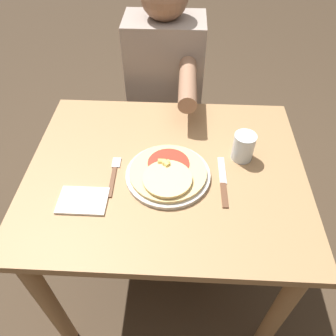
{
  "coord_description": "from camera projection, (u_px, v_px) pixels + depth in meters",
  "views": [
    {
      "loc": [
        0.05,
        -0.76,
        1.58
      ],
      "look_at": [
        0.01,
        -0.03,
        0.81
      ],
      "focal_mm": 35.0,
      "sensor_mm": 36.0,
      "label": 1
    }
  ],
  "objects": [
    {
      "name": "ground_plane",
      "position": [
        167.0,
        273.0,
        1.67
      ],
      "size": [
        8.0,
        8.0,
        0.0
      ],
      "primitive_type": "plane",
      "color": "#423323"
    },
    {
      "name": "dining_table",
      "position": [
        166.0,
        195.0,
        1.21
      ],
      "size": [
        0.94,
        0.76,
        0.77
      ],
      "color": "#9E754C",
      "rests_on": "ground_plane"
    },
    {
      "name": "plate",
      "position": [
        168.0,
        175.0,
        1.08
      ],
      "size": [
        0.28,
        0.28,
        0.01
      ],
      "color": "beige",
      "rests_on": "dining_table"
    },
    {
      "name": "pizza",
      "position": [
        168.0,
        173.0,
        1.06
      ],
      "size": [
        0.25,
        0.25,
        0.04
      ],
      "color": "#DBBC7A",
      "rests_on": "plate"
    },
    {
      "name": "fork",
      "position": [
        114.0,
        174.0,
        1.09
      ],
      "size": [
        0.03,
        0.18,
        0.0
      ],
      "color": "brown",
      "rests_on": "dining_table"
    },
    {
      "name": "knife",
      "position": [
        223.0,
        182.0,
        1.07
      ],
      "size": [
        0.02,
        0.22,
        0.0
      ],
      "color": "brown",
      "rests_on": "dining_table"
    },
    {
      "name": "drinking_glass",
      "position": [
        243.0,
        147.0,
        1.11
      ],
      "size": [
        0.07,
        0.07,
        0.1
      ],
      "color": "silver",
      "rests_on": "dining_table"
    },
    {
      "name": "napkin",
      "position": [
        83.0,
        201.0,
        1.01
      ],
      "size": [
        0.15,
        0.11,
        0.01
      ],
      "color": "silver",
      "rests_on": "dining_table"
    },
    {
      "name": "person_diner",
      "position": [
        166.0,
        87.0,
        1.58
      ],
      "size": [
        0.35,
        0.52,
        1.21
      ],
      "color": "#2D2D38",
      "rests_on": "ground_plane"
    }
  ]
}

